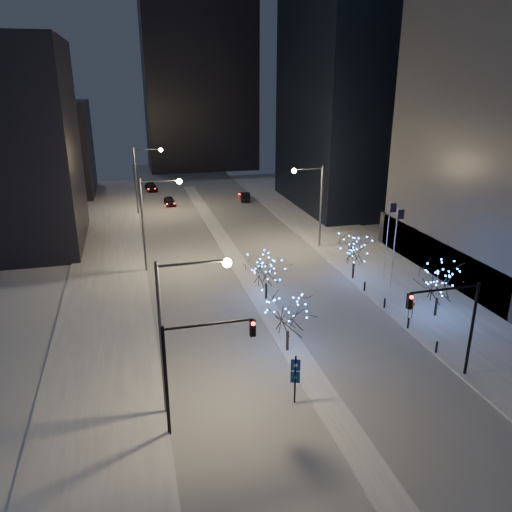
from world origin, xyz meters
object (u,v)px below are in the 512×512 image
object	(u,v)px
holiday_tree_plaza_near	(439,282)
holiday_tree_median_near	(288,313)
construction_sign	(411,307)
car_near	(170,201)
street_lamp_w_near	(178,316)
car_far	(151,187)
holiday_tree_plaza_far	(355,250)
car_mid	(245,196)
traffic_signal_east	(454,316)
wayfinding_sign	(295,374)
street_lamp_w_mid	(152,212)
holiday_tree_median_far	(266,270)
street_lamp_w_far	(142,171)
street_lamp_east	(314,196)
traffic_signal_west	(193,359)

from	to	relation	value
holiday_tree_plaza_near	holiday_tree_median_near	bearing A→B (deg)	-170.50
construction_sign	car_near	bearing A→B (deg)	91.57
street_lamp_w_near	car_far	bearing A→B (deg)	88.41
holiday_tree_plaza_far	car_mid	bearing A→B (deg)	93.99
traffic_signal_east	holiday_tree_plaza_far	world-z (taller)	traffic_signal_east
traffic_signal_east	wayfinding_sign	xyz separation A→B (m)	(-10.94, 0.00, -2.67)
street_lamp_w_mid	holiday_tree_median_far	distance (m)	14.41
street_lamp_w_mid	car_mid	distance (m)	34.48
street_lamp_w_far	car_far	world-z (taller)	street_lamp_w_far
street_lamp_east	car_mid	bearing A→B (deg)	94.70
street_lamp_w_far	car_mid	distance (m)	18.37
traffic_signal_west	car_far	size ratio (longest dim) A/B	1.45
street_lamp_w_mid	car_mid	size ratio (longest dim) A/B	2.27
traffic_signal_east	holiday_tree_median_far	xyz separation A→B (m)	(-8.44, 15.69, -1.78)
traffic_signal_west	street_lamp_east	bearing A→B (deg)	58.31
holiday_tree_plaza_near	holiday_tree_plaza_far	xyz separation A→B (m)	(-3.24, 9.74, -0.03)
traffic_signal_west	holiday_tree_plaza_near	xyz separation A→B (m)	(22.18, 9.54, -1.50)
street_lamp_east	car_near	xyz separation A→B (m)	(-14.88, 26.48, -5.77)
traffic_signal_west	wayfinding_sign	distance (m)	7.04
street_lamp_w_mid	holiday_tree_plaza_near	xyz separation A→B (m)	(22.67, -17.46, -3.24)
car_mid	holiday_tree_plaza_near	bearing A→B (deg)	106.16
car_near	holiday_tree_plaza_far	world-z (taller)	holiday_tree_plaza_far
street_lamp_w_mid	street_lamp_w_far	size ratio (longest dim) A/B	1.00
car_near	car_far	bearing A→B (deg)	96.13
holiday_tree_plaza_far	street_lamp_w_far	bearing A→B (deg)	120.71
street_lamp_east	holiday_tree_plaza_far	world-z (taller)	street_lamp_east
car_mid	car_far	distance (m)	19.39
wayfinding_sign	car_far	bearing A→B (deg)	115.82
holiday_tree_median_near	construction_sign	bearing A→B (deg)	11.60
street_lamp_w_far	holiday_tree_plaza_near	size ratio (longest dim) A/B	2.03
car_far	holiday_tree_plaza_far	bearing A→B (deg)	-75.51
traffic_signal_east	car_far	distance (m)	69.81
car_far	holiday_tree_plaza_near	distance (m)	62.89
street_lamp_w_far	holiday_tree_plaza_far	bearing A→B (deg)	-59.29
car_mid	construction_sign	size ratio (longest dim) A/B	2.56
street_lamp_east	wayfinding_sign	world-z (taller)	street_lamp_east
street_lamp_w_far	traffic_signal_west	xyz separation A→B (m)	(0.50, -52.00, -1.74)
traffic_signal_east	street_lamp_east	bearing A→B (deg)	87.74
holiday_tree_median_near	holiday_tree_median_far	bearing A→B (deg)	84.01
car_mid	holiday_tree_median_near	xyz separation A→B (m)	(-8.40, -49.37, 2.55)
traffic_signal_west	car_mid	distance (m)	58.98
car_near	construction_sign	size ratio (longest dim) A/B	2.32
wayfinding_sign	construction_sign	size ratio (longest dim) A/B	1.97
street_lamp_w_far	traffic_signal_west	distance (m)	52.04
traffic_signal_east	holiday_tree_median_near	xyz separation A→B (m)	(-9.44, 6.16, -1.49)
car_far	construction_sign	xyz separation A→B (m)	(18.40, -59.24, 0.49)
car_mid	traffic_signal_east	bearing A→B (deg)	100.15
traffic_signal_west	street_lamp_w_near	bearing A→B (deg)	103.96
street_lamp_w_near	street_lamp_w_mid	size ratio (longest dim) A/B	1.00
traffic_signal_west	holiday_tree_median_near	size ratio (longest dim) A/B	1.36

